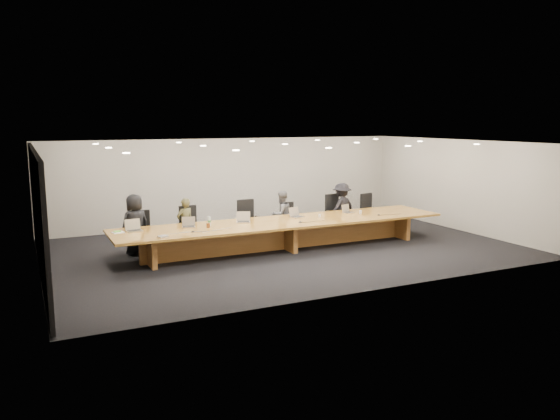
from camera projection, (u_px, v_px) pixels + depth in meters
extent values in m
plane|color=black|center=(285.00, 249.00, 14.52)|extent=(12.00, 12.00, 0.00)
cube|color=silver|center=(231.00, 181.00, 17.85)|extent=(12.00, 0.02, 2.80)
cube|color=black|center=(38.00, 214.00, 11.76)|extent=(0.08, 7.84, 2.74)
cube|color=#8D5D1E|center=(285.00, 222.00, 14.40)|extent=(9.00, 1.80, 0.06)
cube|color=brown|center=(285.00, 236.00, 14.46)|extent=(7.65, 0.15, 0.69)
cube|color=brown|center=(149.00, 250.00, 12.92)|extent=(0.12, 1.26, 0.69)
cube|color=brown|center=(285.00, 236.00, 14.46)|extent=(0.12, 1.26, 0.69)
cube|color=brown|center=(395.00, 225.00, 15.99)|extent=(0.12, 1.26, 0.69)
imported|color=black|center=(135.00, 224.00, 13.83)|extent=(0.86, 0.69, 1.54)
imported|color=#403E23|center=(185.00, 224.00, 14.42)|extent=(0.57, 0.47, 1.36)
imported|color=#5A5A5D|center=(282.00, 215.00, 15.75)|extent=(0.77, 0.66, 1.37)
imported|color=black|center=(342.00, 208.00, 16.50)|extent=(1.09, 0.80, 1.51)
cylinder|color=silver|center=(209.00, 221.00, 13.74)|extent=(0.10, 0.10, 0.23)
cylinder|color=brown|center=(208.00, 225.00, 13.50)|extent=(0.10, 0.10, 0.11)
cone|color=white|center=(320.00, 216.00, 14.96)|extent=(0.09, 0.09, 0.08)
cone|color=white|center=(361.00, 212.00, 15.47)|extent=(0.08, 0.08, 0.10)
cube|color=white|center=(118.00, 232.00, 12.88)|extent=(0.30, 0.26, 0.02)
cube|color=#58AE2E|center=(117.00, 231.00, 12.89)|extent=(0.18, 0.12, 0.03)
cube|color=silver|center=(163.00, 237.00, 12.39)|extent=(0.25, 0.21, 0.03)
cone|color=black|center=(193.00, 232.00, 12.96)|extent=(0.13, 0.13, 0.03)
cone|color=black|center=(300.00, 222.00, 14.19)|extent=(0.15, 0.15, 0.03)
cone|color=black|center=(379.00, 215.00, 15.26)|extent=(0.12, 0.12, 0.03)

